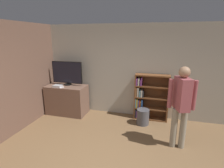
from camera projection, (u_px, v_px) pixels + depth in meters
wall_back at (131, 71)px, 5.13m from camera, size 7.12×0.06×2.70m
wall_side_brick at (22, 77)px, 4.45m from camera, size 0.06×4.38×2.70m
tv_ledge at (67, 100)px, 5.43m from camera, size 1.20×0.65×0.89m
television at (67, 73)px, 5.31m from camera, size 0.97×0.22×0.73m
game_console at (58, 86)px, 5.16m from camera, size 0.24×0.19×0.06m
remote_loose at (62, 87)px, 5.09m from camera, size 0.09×0.14×0.02m
bookshelf at (148, 98)px, 5.01m from camera, size 0.95×0.28×1.33m
person at (181, 102)px, 3.57m from camera, size 0.55×0.45×1.78m
waste_bin at (143, 117)px, 4.78m from camera, size 0.34×0.34×0.43m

